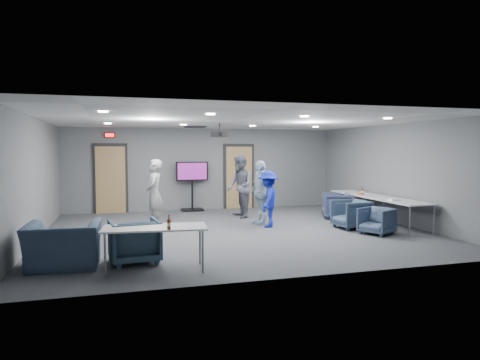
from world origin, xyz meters
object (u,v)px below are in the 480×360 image
object	(u,v)px
chair_front_b	(63,245)
projector	(220,134)
person_d	(268,199)
tv_stand	(192,183)
chair_front_a	(134,241)
table_right_a	(357,194)
person_a	(154,194)
table_front_left	(155,230)
person_b	(240,186)
bottle_right	(363,192)
chair_right_b	(351,214)
table_right_b	(398,202)
person_c	(260,192)
chair_right_a	(337,206)
chair_right_c	(377,221)
bottle_front	(169,224)

from	to	relation	value
chair_front_b	projector	bearing A→B (deg)	-133.71
person_d	tv_stand	xyz separation A→B (m)	(-1.39, 3.47, 0.18)
chair_front_a	table_right_a	size ratio (longest dim) A/B	0.46
person_a	table_front_left	bearing A→B (deg)	7.39
person_b	bottle_right	bearing A→B (deg)	64.27
chair_front_a	bottle_right	world-z (taller)	bottle_right
table_front_left	projector	distance (m)	4.72
chair_right_b	table_front_left	xyz separation A→B (m)	(-5.09, -2.50, 0.32)
table_right_b	tv_stand	size ratio (longest dim) A/B	1.23
person_d	person_c	bearing A→B (deg)	-146.81
person_c	bottle_right	xyz separation A→B (m)	(2.97, -0.21, -0.04)
table_front_left	tv_stand	world-z (taller)	tv_stand
person_a	tv_stand	distance (m)	3.22
table_front_left	person_a	bearing A→B (deg)	91.46
tv_stand	person_a	bearing A→B (deg)	-116.62
chair_front_a	person_b	bearing A→B (deg)	-132.92
projector	chair_front_a	bearing A→B (deg)	-144.73
person_b	table_front_left	bearing A→B (deg)	-31.94
chair_front_b	tv_stand	bearing A→B (deg)	-114.86
person_b	chair_right_a	xyz separation A→B (m)	(2.69, -0.90, -0.55)
chair_front_b	chair_right_b	bearing A→B (deg)	-161.10
person_b	table_right_b	world-z (taller)	person_b
table_right_b	chair_right_b	bearing A→B (deg)	71.96
tv_stand	projector	size ratio (longest dim) A/B	3.64
person_c	chair_right_c	world-z (taller)	person_c
person_b	chair_right_b	size ratio (longest dim) A/B	2.32
person_c	person_d	world-z (taller)	person_c
chair_right_a	bottle_right	distance (m)	0.85
chair_right_b	bottle_front	xyz separation A→B (m)	(-4.90, -2.80, 0.45)
person_a	projector	bearing A→B (deg)	103.08
bottle_front	bottle_right	bearing A→B (deg)	33.31
table_right_a	bottle_right	world-z (taller)	bottle_right
chair_front_b	person_d	bearing A→B (deg)	-147.05
chair_right_c	projector	xyz separation A→B (m)	(-3.27, 2.24, 2.09)
person_b	person_d	xyz separation A→B (m)	(0.28, -1.68, -0.20)
person_b	table_front_left	xyz separation A→B (m)	(-2.86, -4.96, -0.24)
table_front_left	bottle_front	world-z (taller)	bottle_front
tv_stand	chair_front_a	bearing A→B (deg)	-108.51
person_b	chair_right_b	distance (m)	3.37
chair_front_b	table_front_left	xyz separation A→B (m)	(1.48, -0.60, 0.30)
chair_right_c	tv_stand	distance (m)	6.22
table_front_left	bottle_front	distance (m)	0.39
person_a	person_c	xyz separation A→B (m)	(2.79, -0.10, -0.02)
chair_right_a	bottle_front	distance (m)	6.92
projector	chair_right_c	bearing A→B (deg)	-54.00
person_d	person_a	bearing A→B (deg)	-73.71
bottle_front	projector	xyz separation A→B (m)	(1.81, 4.21, 1.59)
person_c	table_right_a	distance (m)	3.12
person_d	chair_front_a	bearing A→B (deg)	-24.13
person_c	bottle_front	xyz separation A→B (m)	(-2.90, -4.07, -0.04)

